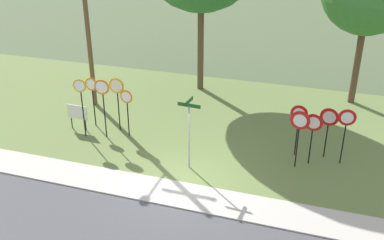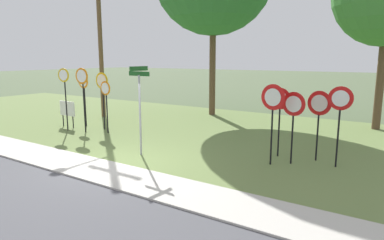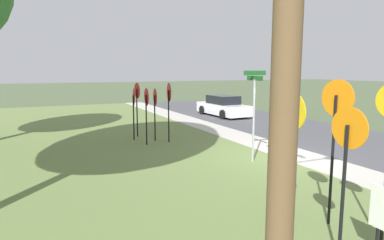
{
  "view_description": "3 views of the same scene",
  "coord_description": "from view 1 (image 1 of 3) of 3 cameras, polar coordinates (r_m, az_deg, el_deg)",
  "views": [
    {
      "loc": [
        4.93,
        -13.71,
        9.63
      ],
      "look_at": [
        -0.61,
        3.19,
        1.2
      ],
      "focal_mm": 41.33,
      "sensor_mm": 36.0,
      "label": 1
    },
    {
      "loc": [
        7.7,
        -7.42,
        3.36
      ],
      "look_at": [
        1.13,
        2.55,
        1.17
      ],
      "focal_mm": 31.9,
      "sensor_mm": 36.0,
      "label": 2
    },
    {
      "loc": [
        -9.27,
        7.71,
        3.09
      ],
      "look_at": [
        -0.34,
        3.54,
        1.64
      ],
      "focal_mm": 31.84,
      "sensor_mm": 36.0,
      "label": 3
    }
  ],
  "objects": [
    {
      "name": "stop_sign_near_left",
      "position": [
        20.34,
        -8.4,
        2.09
      ],
      "size": [
        0.62,
        0.1,
        2.31
      ],
      "rotation": [
        0.0,
        0.0,
        -0.06
      ],
      "color": "black",
      "rests_on": "grass_median"
    },
    {
      "name": "street_name_post",
      "position": [
        17.51,
        -0.39,
        -1.06
      ],
      "size": [
        0.96,
        0.82,
        3.03
      ],
      "rotation": [
        0.0,
        0.0,
        -0.07
      ],
      "color": "#9EA0A8",
      "rests_on": "grass_median"
    },
    {
      "name": "utility_pole",
      "position": [
        23.27,
        -13.71,
        13.2
      ],
      "size": [
        2.1,
        2.45,
        9.23
      ],
      "color": "brown",
      "rests_on": "grass_median"
    },
    {
      "name": "ground_plane",
      "position": [
        17.46,
        -1.39,
        -8.12
      ],
      "size": [
        160.0,
        160.0,
        0.0
      ],
      "primitive_type": "plane",
      "color": "#4C5B3D"
    },
    {
      "name": "stop_sign_far_left",
      "position": [
        20.2,
        -11.45,
        3.04
      ],
      "size": [
        0.71,
        0.12,
        2.88
      ],
      "rotation": [
        0.0,
        0.0,
        0.1
      ],
      "color": "black",
      "rests_on": "grass_median"
    },
    {
      "name": "yield_sign_center",
      "position": [
        19.16,
        17.22,
        -0.17
      ],
      "size": [
        0.78,
        0.15,
        2.29
      ],
      "rotation": [
        0.0,
        0.0,
        -0.16
      ],
      "color": "black",
      "rests_on": "grass_median"
    },
    {
      "name": "yield_sign_far_left",
      "position": [
        17.98,
        13.69,
        -0.74
      ],
      "size": [
        0.79,
        0.13,
        2.53
      ],
      "rotation": [
        0.0,
        0.0,
        -0.13
      ],
      "color": "black",
      "rests_on": "grass_median"
    },
    {
      "name": "yield_sign_far_right",
      "position": [
        18.8,
        19.28,
        -0.47
      ],
      "size": [
        0.72,
        0.12,
        2.48
      ],
      "rotation": [
        0.0,
        0.0,
        0.09
      ],
      "color": "black",
      "rests_on": "grass_median"
    },
    {
      "name": "notice_board",
      "position": [
        21.82,
        -14.57,
        0.83
      ],
      "size": [
        1.1,
        0.07,
        1.25
      ],
      "rotation": [
        0.0,
        0.0,
        -0.02
      ],
      "color": "black",
      "rests_on": "grass_median"
    },
    {
      "name": "grass_median",
      "position": [
        22.47,
        3.69,
        -0.02
      ],
      "size": [
        44.0,
        12.0,
        0.04
      ],
      "primitive_type": "cube",
      "color": "olive",
      "rests_on": "ground_plane"
    },
    {
      "name": "stop_sign_far_right",
      "position": [
        21.62,
        -12.76,
        3.57
      ],
      "size": [
        0.64,
        0.1,
        2.51
      ],
      "rotation": [
        0.0,
        0.0,
        0.02
      ],
      "color": "black",
      "rests_on": "grass_median"
    },
    {
      "name": "yield_sign_near_left",
      "position": [
        18.45,
        15.33,
        -0.93
      ],
      "size": [
        0.75,
        0.12,
        2.29
      ],
      "rotation": [
        0.0,
        0.0,
        -0.11
      ],
      "color": "black",
      "rests_on": "grass_median"
    },
    {
      "name": "yield_sign_near_right",
      "position": [
        18.98,
        13.58,
        0.18
      ],
      "size": [
        0.72,
        0.11,
        2.34
      ],
      "rotation": [
        0.0,
        0.0,
        -0.04
      ],
      "color": "black",
      "rests_on": "grass_median"
    },
    {
      "name": "stop_sign_near_right",
      "position": [
        20.57,
        -14.13,
        2.97
      ],
      "size": [
        0.61,
        0.13,
        2.85
      ],
      "rotation": [
        0.0,
        0.0,
        0.17
      ],
      "color": "black",
      "rests_on": "grass_median"
    },
    {
      "name": "stop_sign_far_center",
      "position": [
        20.89,
        -9.65,
        3.51
      ],
      "size": [
        0.75,
        0.1,
        2.66
      ],
      "rotation": [
        0.0,
        0.0,
        0.02
      ],
      "color": "black",
      "rests_on": "grass_median"
    },
    {
      "name": "sidewalk_strip",
      "position": [
        16.82,
        -2.3,
        -9.46
      ],
      "size": [
        44.0,
        1.6,
        0.06
      ],
      "primitive_type": "cube",
      "color": "#BCB7AD",
      "rests_on": "ground_plane"
    }
  ]
}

